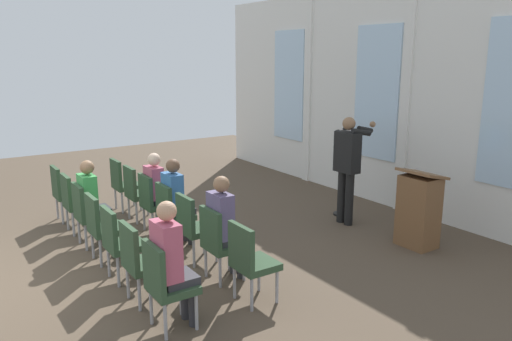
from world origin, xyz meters
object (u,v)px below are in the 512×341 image
object	(u,v)px
chair_r1_c0	(64,190)
chair_r1_c1	(75,200)
audience_r0_c2	(157,188)
lectern	(419,210)
chair_r0_c4	(193,224)
chair_r1_c3	(102,224)
chair_r0_c3	(172,211)
speaker	(347,162)
audience_r1_c6	(172,259)
audience_r0_c5	(224,223)
chair_r1_c5	(140,258)
chair_r0_c0	(123,182)
chair_r0_c5	(219,240)
chair_r1_c6	(165,281)
chair_r0_c6	(250,258)
chair_r0_c1	(137,190)
chair_r1_c2	(87,211)
audience_r1_c2	(92,198)
audience_r0_c3	(176,198)
chair_r1_c4	(119,239)
mic_stand	(342,196)
chair_r0_c2	(153,200)

from	to	relation	value
chair_r1_c0	chair_r1_c1	world-z (taller)	same
audience_r0_c2	chair_r1_c1	world-z (taller)	audience_r0_c2
lectern	chair_r1_c0	xyz separation A→B (m)	(-4.07, -3.99, -0.02)
chair_r0_c4	chair_r1_c3	size ratio (longest dim) A/B	1.00
lectern	chair_r0_c3	xyz separation A→B (m)	(-2.00, -2.97, -0.02)
audience_r0_c2	speaker	bearing A→B (deg)	63.54
audience_r1_c6	audience_r0_c2	bearing A→B (deg)	159.73
audience_r0_c5	chair_r1_c5	distance (m)	1.11
chair_r0_c0	chair_r1_c5	xyz separation A→B (m)	(3.45, -1.01, 0.00)
chair_r0_c0	audience_r1_c6	size ratio (longest dim) A/B	0.69
chair_r1_c3	chair_r0_c0	bearing A→B (deg)	153.89
chair_r0_c5	chair_r1_c6	bearing A→B (deg)	-55.78
chair_r0_c6	chair_r1_c6	size ratio (longest dim) A/B	1.00
chair_r1_c3	chair_r0_c1	bearing A→B (deg)	143.68
audience_r0_c2	audience_r0_c5	world-z (taller)	audience_r0_c5
chair_r1_c2	audience_r1_c2	distance (m)	0.20
audience_r0_c3	chair_r1_c0	distance (m)	2.35
chair_r0_c5	chair_r1_c6	distance (m)	1.23
chair_r1_c3	audience_r1_c2	bearing A→B (deg)	173.08
chair_r1_c0	chair_r1_c2	distance (m)	1.38
chair_r1_c2	chair_r1_c5	size ratio (longest dim) A/B	1.00
lectern	chair_r1_c5	world-z (taller)	lectern
speaker	chair_r1_c4	bearing A→B (deg)	-89.73
mic_stand	chair_r0_c4	xyz separation A→B (m)	(0.38, -3.07, 0.20)
chair_r1_c3	chair_r1_c5	world-z (taller)	same
chair_r1_c5	audience_r1_c6	distance (m)	0.73
speaker	chair_r1_c2	distance (m)	4.10
audience_r0_c2	chair_r0_c5	xyz separation A→B (m)	(2.07, -0.08, -0.17)
chair_r0_c1	audience_r0_c5	distance (m)	2.77
chair_r1_c1	chair_r1_c3	bearing A→B (deg)	0.00
chair_r0_c2	chair_r0_c0	bearing A→B (deg)	180.00
audience_r1_c2	chair_r1_c3	size ratio (longest dim) A/B	1.36
audience_r0_c3	chair_r1_c4	distance (m)	1.31
chair_r0_c0	chair_r1_c3	world-z (taller)	same
lectern	audience_r0_c2	world-z (taller)	audience_r0_c2
chair_r0_c3	chair_r1_c6	distance (m)	2.31
chair_r0_c5	chair_r1_c0	distance (m)	3.60
chair_r0_c2	chair_r1_c0	xyz separation A→B (m)	(-1.38, -1.01, 0.00)
chair_r0_c5	chair_r0_c1	bearing A→B (deg)	180.00
chair_r0_c4	chair_r1_c1	bearing A→B (deg)	-153.89
mic_stand	chair_r1_c3	size ratio (longest dim) A/B	1.65
lectern	chair_r0_c5	bearing A→B (deg)	-101.84
chair_r0_c2	chair_r0_c5	bearing A→B (deg)	0.00
chair_r0_c4	audience_r1_c6	bearing A→B (deg)	-34.12
chair_r1_c3	audience_r0_c2	bearing A→B (deg)	122.13
chair_r1_c5	chair_r0_c4	bearing A→B (deg)	124.22
chair_r0_c6	chair_r0_c0	bearing A→B (deg)	180.00
speaker	audience_r0_c2	size ratio (longest dim) A/B	1.40
chair_r0_c5	chair_r1_c0	xyz separation A→B (m)	(-3.45, -1.01, 0.00)
speaker	chair_r0_c3	world-z (taller)	speaker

